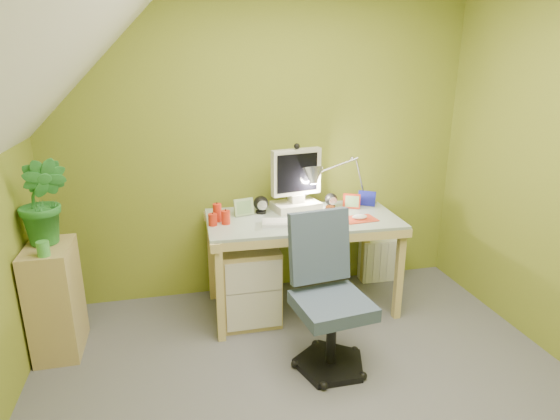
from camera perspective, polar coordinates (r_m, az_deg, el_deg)
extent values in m
cube|color=olive|center=(3.58, -2.21, 8.22)|extent=(3.20, 0.01, 2.40)
cube|color=white|center=(1.90, -24.40, 17.93)|extent=(1.10, 3.20, 1.10)
cube|color=silver|center=(3.20, 2.05, -1.56)|extent=(0.49, 0.25, 0.02)
cube|color=red|center=(3.34, 9.68, -1.09)|extent=(0.24, 0.18, 0.01)
ellipsoid|color=white|center=(3.34, 9.69, -0.84)|extent=(0.12, 0.09, 0.04)
cylinder|color=maroon|center=(3.31, 6.12, -0.34)|extent=(0.08, 0.08, 0.09)
cube|color=#A82811|center=(3.57, 8.72, 1.08)|extent=(0.12, 0.07, 0.11)
cube|color=navy|center=(3.66, 10.53, 1.41)|extent=(0.12, 0.09, 0.11)
cube|color=#95B57C|center=(3.38, -4.44, 0.37)|extent=(0.15, 0.05, 0.12)
cube|color=tan|center=(3.31, -25.69, -9.81)|extent=(0.27, 0.41, 0.72)
imported|color=#27762C|center=(3.13, -26.87, 0.98)|extent=(0.34, 0.30, 0.55)
cylinder|color=green|center=(3.02, -26.91, -4.24)|extent=(0.08, 0.08, 0.09)
cube|color=silver|center=(4.09, 12.23, -5.85)|extent=(0.37, 0.15, 0.36)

